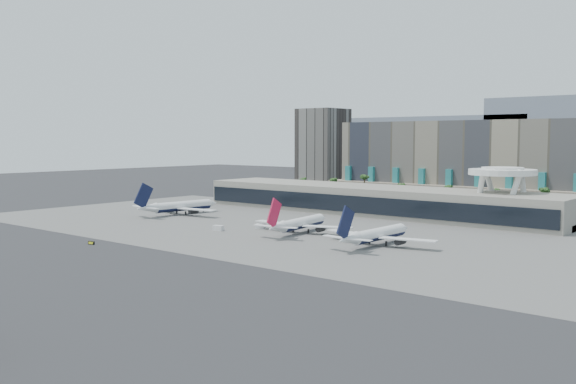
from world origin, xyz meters
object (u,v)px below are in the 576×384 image
Objects in this scene: service_vehicle_b at (261,226)px; taxiway_sign at (91,243)px; airliner_left at (180,206)px; airliner_right at (376,234)px; airliner_centre at (300,223)px; service_vehicle_a at (218,228)px.

taxiway_sign is at bearing -127.56° from service_vehicle_b.
service_vehicle_b is (56.34, -9.56, -2.86)m from airliner_left.
airliner_right reaches higher than taxiway_sign.
airliner_centre reaches higher than service_vehicle_a.
airliner_right is at bearing -17.11° from airliner_centre.
taxiway_sign is at bearing -108.65° from service_vehicle_a.
airliner_right reaches higher than airliner_centre.
service_vehicle_a is at bearing -20.63° from airliner_left.
service_vehicle_b reaches higher than taxiway_sign.
airliner_left is at bearing 164.54° from airliner_centre.
service_vehicle_b is 62.71m from taxiway_sign.
service_vehicle_b is at bearing 59.07° from taxiway_sign.
service_vehicle_a is (-26.15, -14.27, -2.51)m from airliner_centre.
airliner_centre is at bearing -1.79° from airliner_left.
airliner_right is 11.55× the size of service_vehicle_b.
taxiway_sign is (-8.54, -46.63, -0.43)m from service_vehicle_a.
airliner_left is 1.08× the size of airliner_centre.
airliner_left is 75.07m from airliner_centre.
airliner_left is at bearing 103.95° from taxiway_sign.
airliner_centre is at bearing 171.55° from airliner_right.
airliner_right is 10.15× the size of service_vehicle_a.
airliner_centre is 10.06× the size of service_vehicle_a.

